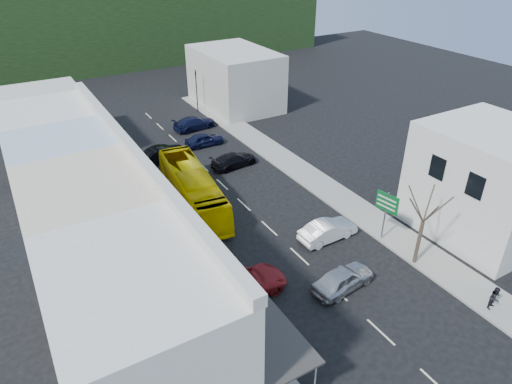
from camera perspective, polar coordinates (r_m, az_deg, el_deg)
name	(u,v)px	position (r m, az deg, el deg)	size (l,w,h in m)	color
ground	(299,256)	(32.27, 5.45, -8.01)	(120.00, 120.00, 0.00)	black
sidewalk_left	(149,217)	(37.00, -13.29, -3.12)	(3.00, 52.00, 0.15)	gray
sidewalk_right	(304,173)	(42.80, 5.97, 2.40)	(3.00, 52.00, 0.15)	gray
shopfront_row	(90,225)	(29.96, -20.09, -3.91)	(8.25, 30.00, 8.00)	silver
right_building	(488,183)	(36.76, 27.03, 1.03)	(8.00, 9.00, 8.00)	silver
distant_block_left	(45,124)	(50.29, -24.89, 7.68)	(8.00, 10.00, 6.00)	#B7B2A8
distant_block_right	(235,78)	(59.09, -2.66, 13.99)	(8.00, 12.00, 7.00)	#B7B2A8
hillside	(70,19)	(87.48, -22.19, 19.42)	(80.00, 26.00, 14.00)	black
bus	(192,190)	(37.14, -7.95, 0.27)	(2.50, 11.60, 3.10)	#FFDB00
car_silver	(343,279)	(29.71, 10.81, -10.68)	(1.80, 4.40, 1.40)	#BBBCC1
car_white	(328,231)	(33.80, 8.95, -4.83)	(1.80, 4.40, 1.40)	silver
car_red	(246,284)	(28.91, -1.29, -11.38)	(1.90, 4.60, 1.40)	maroon
car_black_near	(234,160)	(43.70, -2.76, 4.07)	(1.84, 4.50, 1.40)	black
car_navy_mid	(204,139)	(48.35, -6.46, 6.56)	(1.80, 4.40, 1.40)	black
car_black_far	(164,154)	(45.67, -11.40, 4.68)	(1.80, 4.40, 1.40)	black
car_navy_far	(195,123)	(52.75, -7.67, 8.53)	(1.84, 4.50, 1.40)	black
pedestrian_left	(190,244)	(31.96, -8.29, -6.40)	(0.60, 0.40, 1.70)	black
pedestrian_right	(496,297)	(31.03, 27.77, -11.50)	(0.70, 0.44, 1.70)	black
direction_sign	(385,217)	(33.84, 15.79, -3.02)	(0.53, 1.81, 4.00)	#08581F
street_tree	(423,222)	(31.41, 20.14, -3.52)	(2.57, 2.57, 6.84)	#36291F
traffic_signal	(197,91)	(57.58, -7.43, 12.40)	(0.77, 1.14, 5.18)	black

